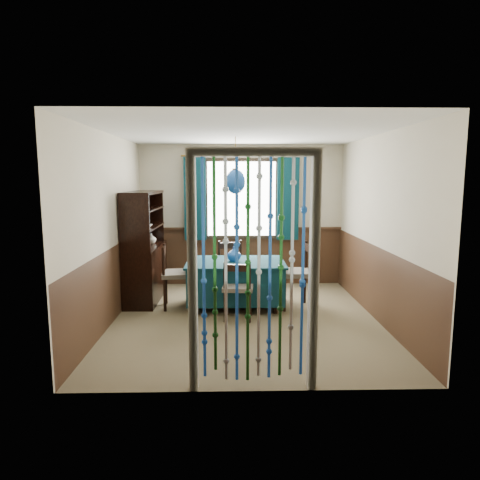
{
  "coord_description": "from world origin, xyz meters",
  "views": [
    {
      "loc": [
        -0.21,
        -5.64,
        1.92
      ],
      "look_at": [
        -0.06,
        0.44,
        1.03
      ],
      "focal_mm": 32.0,
      "sensor_mm": 36.0,
      "label": 1
    }
  ],
  "objects_px": {
    "chair_left": "(175,274)",
    "chair_right": "(297,273)",
    "dining_table": "(236,280)",
    "vase_table": "(234,254)",
    "bowl_shelf": "(145,226)",
    "chair_near": "(238,288)",
    "sideboard": "(145,262)",
    "pendant_lamp": "(235,182)",
    "vase_sideboard": "(151,238)",
    "chair_far": "(232,267)"
  },
  "relations": [
    {
      "from": "bowl_shelf",
      "to": "vase_sideboard",
      "type": "xyz_separation_m",
      "value": [
        0.0,
        0.49,
        -0.25
      ]
    },
    {
      "from": "pendant_lamp",
      "to": "dining_table",
      "type": "bearing_deg",
      "value": 180.0
    },
    {
      "from": "sideboard",
      "to": "pendant_lamp",
      "type": "distance_m",
      "value": 1.96
    },
    {
      "from": "sideboard",
      "to": "pendant_lamp",
      "type": "height_order",
      "value": "pendant_lamp"
    },
    {
      "from": "vase_table",
      "to": "vase_sideboard",
      "type": "relative_size",
      "value": 1.11
    },
    {
      "from": "dining_table",
      "to": "vase_sideboard",
      "type": "xyz_separation_m",
      "value": [
        -1.37,
        0.72,
        0.54
      ]
    },
    {
      "from": "pendant_lamp",
      "to": "chair_near",
      "type": "bearing_deg",
      "value": -87.77
    },
    {
      "from": "vase_table",
      "to": "bowl_shelf",
      "type": "relative_size",
      "value": 0.88
    },
    {
      "from": "chair_right",
      "to": "sideboard",
      "type": "height_order",
      "value": "sideboard"
    },
    {
      "from": "chair_far",
      "to": "vase_sideboard",
      "type": "xyz_separation_m",
      "value": [
        -1.31,
        0.09,
        0.47
      ]
    },
    {
      "from": "chair_far",
      "to": "vase_table",
      "type": "distance_m",
      "value": 0.69
    },
    {
      "from": "dining_table",
      "to": "vase_table",
      "type": "bearing_deg",
      "value": 135.25
    },
    {
      "from": "chair_left",
      "to": "chair_right",
      "type": "distance_m",
      "value": 1.82
    },
    {
      "from": "dining_table",
      "to": "bowl_shelf",
      "type": "xyz_separation_m",
      "value": [
        -1.37,
        0.23,
        0.79
      ]
    },
    {
      "from": "chair_near",
      "to": "bowl_shelf",
      "type": "xyz_separation_m",
      "value": [
        -1.39,
        0.82,
        0.76
      ]
    },
    {
      "from": "chair_near",
      "to": "chair_far",
      "type": "xyz_separation_m",
      "value": [
        -0.08,
        1.23,
        0.03
      ]
    },
    {
      "from": "chair_left",
      "to": "vase_table",
      "type": "xyz_separation_m",
      "value": [
        0.88,
        0.02,
        0.29
      ]
    },
    {
      "from": "sideboard",
      "to": "dining_table",
      "type": "bearing_deg",
      "value": -16.0
    },
    {
      "from": "dining_table",
      "to": "bowl_shelf",
      "type": "height_order",
      "value": "bowl_shelf"
    },
    {
      "from": "chair_left",
      "to": "sideboard",
      "type": "height_order",
      "value": "sideboard"
    },
    {
      "from": "dining_table",
      "to": "chair_near",
      "type": "xyz_separation_m",
      "value": [
        0.02,
        -0.59,
        0.03
      ]
    },
    {
      "from": "dining_table",
      "to": "vase_table",
      "type": "distance_m",
      "value": 0.39
    },
    {
      "from": "dining_table",
      "to": "bowl_shelf",
      "type": "relative_size",
      "value": 6.35
    },
    {
      "from": "bowl_shelf",
      "to": "vase_table",
      "type": "bearing_deg",
      "value": -8.82
    },
    {
      "from": "dining_table",
      "to": "chair_far",
      "type": "bearing_deg",
      "value": 95.25
    },
    {
      "from": "chair_left",
      "to": "chair_far",
      "type": "bearing_deg",
      "value": 120.66
    },
    {
      "from": "chair_far",
      "to": "chair_near",
      "type": "bearing_deg",
      "value": 83.49
    },
    {
      "from": "chair_far",
      "to": "bowl_shelf",
      "type": "height_order",
      "value": "bowl_shelf"
    },
    {
      "from": "sideboard",
      "to": "chair_left",
      "type": "bearing_deg",
      "value": -38.31
    },
    {
      "from": "dining_table",
      "to": "vase_table",
      "type": "relative_size",
      "value": 7.24
    },
    {
      "from": "chair_near",
      "to": "bowl_shelf",
      "type": "bearing_deg",
      "value": 154.61
    },
    {
      "from": "chair_near",
      "to": "pendant_lamp",
      "type": "distance_m",
      "value": 1.54
    },
    {
      "from": "chair_left",
      "to": "bowl_shelf",
      "type": "distance_m",
      "value": 0.87
    },
    {
      "from": "chair_right",
      "to": "vase_sideboard",
      "type": "distance_m",
      "value": 2.45
    },
    {
      "from": "chair_near",
      "to": "chair_left",
      "type": "distance_m",
      "value": 1.1
    },
    {
      "from": "chair_right",
      "to": "bowl_shelf",
      "type": "xyz_separation_m",
      "value": [
        -2.29,
        0.27,
        0.68
      ]
    },
    {
      "from": "vase_table",
      "to": "vase_sideboard",
      "type": "height_order",
      "value": "vase_sideboard"
    },
    {
      "from": "chair_far",
      "to": "dining_table",
      "type": "bearing_deg",
      "value": 84.87
    },
    {
      "from": "bowl_shelf",
      "to": "vase_sideboard",
      "type": "bearing_deg",
      "value": 90.0
    },
    {
      "from": "chair_near",
      "to": "pendant_lamp",
      "type": "relative_size",
      "value": 1.01
    },
    {
      "from": "vase_table",
      "to": "vase_sideboard",
      "type": "xyz_separation_m",
      "value": [
        -1.35,
        0.7,
        0.15
      ]
    },
    {
      "from": "chair_right",
      "to": "vase_table",
      "type": "relative_size",
      "value": 4.86
    },
    {
      "from": "pendant_lamp",
      "to": "vase_sideboard",
      "type": "distance_m",
      "value": 1.8
    },
    {
      "from": "dining_table",
      "to": "chair_near",
      "type": "height_order",
      "value": "chair_near"
    },
    {
      "from": "dining_table",
      "to": "vase_table",
      "type": "height_order",
      "value": "vase_table"
    },
    {
      "from": "sideboard",
      "to": "bowl_shelf",
      "type": "height_order",
      "value": "sideboard"
    },
    {
      "from": "chair_near",
      "to": "vase_table",
      "type": "relative_size",
      "value": 4.11
    },
    {
      "from": "chair_right",
      "to": "pendant_lamp",
      "type": "relative_size",
      "value": 1.2
    },
    {
      "from": "pendant_lamp",
      "to": "bowl_shelf",
      "type": "bearing_deg",
      "value": 170.39
    },
    {
      "from": "bowl_shelf",
      "to": "sideboard",
      "type": "bearing_deg",
      "value": 106.52
    }
  ]
}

